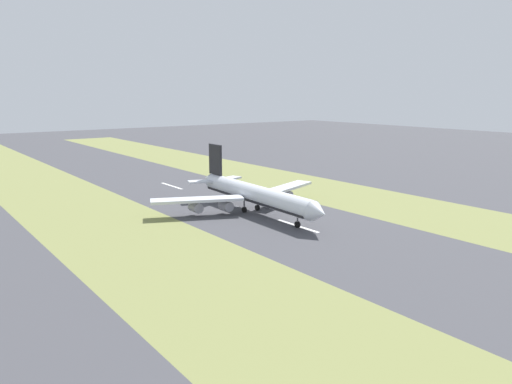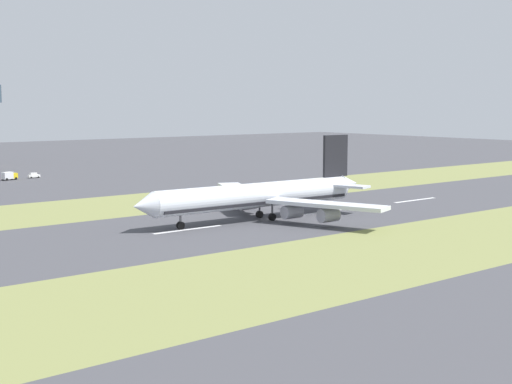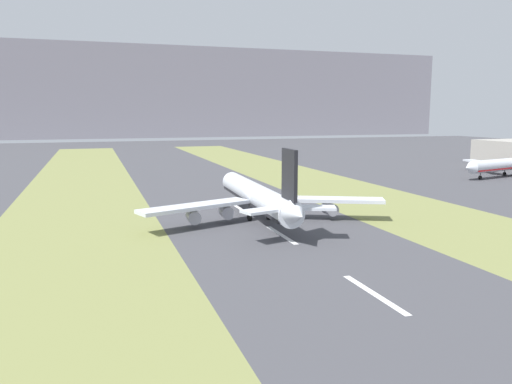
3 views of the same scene
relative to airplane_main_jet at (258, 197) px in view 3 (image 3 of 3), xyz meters
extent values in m
plane|color=#424247|center=(-0.33, -1.76, -6.02)|extent=(800.00, 800.00, 0.00)
cube|color=olive|center=(-45.33, -1.76, -6.02)|extent=(40.00, 600.00, 0.01)
cube|color=olive|center=(44.67, -1.76, -6.02)|extent=(40.00, 600.00, 0.01)
cube|color=silver|center=(-0.33, -58.10, -6.01)|extent=(1.20, 18.00, 0.01)
cube|color=silver|center=(-0.33, -18.10, -6.01)|extent=(1.20, 18.00, 0.01)
cube|color=silver|center=(-0.33, 21.90, -6.01)|extent=(1.20, 18.00, 0.01)
cylinder|color=silver|center=(0.07, 1.90, 0.18)|extent=(8.13, 56.19, 6.00)
cone|color=silver|center=(1.24, 32.38, 0.18)|extent=(6.07, 5.22, 5.88)
cone|color=silver|center=(-1.11, -29.07, 0.98)|extent=(5.33, 6.19, 5.10)
cube|color=black|center=(0.07, 1.90, -1.47)|extent=(7.75, 53.94, 0.70)
cube|color=silver|center=(-17.69, -4.64, -0.72)|extent=(29.32, 15.47, 0.90)
cube|color=silver|center=(17.28, -5.98, -0.72)|extent=(28.91, 17.36, 0.90)
cylinder|color=#93939E|center=(-9.07, -1.75, -3.17)|extent=(3.38, 4.92, 3.20)
cylinder|color=#93939E|center=(-18.20, -4.90, -3.17)|extent=(3.38, 4.92, 3.20)
cylinder|color=#93939E|center=(8.91, -2.44, -3.17)|extent=(3.38, 4.92, 3.20)
cylinder|color=#93939E|center=(17.77, -6.28, -3.17)|extent=(3.38, 4.92, 3.20)
cube|color=black|center=(-0.92, -24.08, 8.68)|extent=(1.10, 8.02, 11.00)
cube|color=silver|center=(-6.42, -23.87, 1.18)|extent=(10.82, 6.96, 0.60)
cube|color=silver|center=(4.58, -24.29, 1.18)|extent=(10.90, 7.58, 0.60)
cylinder|color=#59595E|center=(0.88, 23.17, -3.52)|extent=(0.50, 0.50, 3.20)
cylinder|color=black|center=(0.88, 23.17, -5.12)|extent=(0.97, 1.83, 1.80)
cylinder|color=#59595E|center=(-2.64, -0.99, -3.52)|extent=(0.50, 0.50, 3.20)
cylinder|color=black|center=(-2.64, -0.99, -5.12)|extent=(0.97, 1.83, 1.80)
cylinder|color=#59595E|center=(2.56, -1.19, -3.52)|extent=(0.50, 0.50, 3.20)
cylinder|color=black|center=(2.56, -1.19, -5.12)|extent=(0.97, 1.83, 1.80)
cylinder|color=silver|center=(133.29, 51.63, -0.55)|extent=(49.21, 17.06, 5.29)
cone|color=silver|center=(107.19, 45.13, -0.55)|extent=(5.53, 6.10, 5.19)
cube|color=red|center=(133.29, 51.63, -2.01)|extent=(47.23, 16.33, 0.62)
cube|color=silver|center=(135.75, 68.14, -1.35)|extent=(8.81, 26.07, 0.79)
cylinder|color=#93939E|center=(134.80, 60.18, -3.51)|extent=(4.79, 3.76, 2.82)
cylinder|color=#93939E|center=(135.88, 68.63, -3.51)|extent=(4.79, 3.76, 2.82)
cylinder|color=#59595E|center=(115.08, 47.09, -3.82)|extent=(0.44, 0.44, 2.82)
cylinder|color=black|center=(115.08, 47.09, -5.23)|extent=(1.73, 1.15, 1.59)
cylinder|color=#59595E|center=(135.31, 54.49, -3.82)|extent=(0.44, 0.44, 2.82)
cylinder|color=black|center=(135.31, 54.49, -5.23)|extent=(1.73, 1.15, 1.59)
cube|color=gray|center=(-0.33, 518.24, 46.18)|extent=(800.00, 120.00, 104.40)
camera|label=1|loc=(93.95, 128.28, 32.30)|focal=35.00mm
camera|label=2|loc=(-134.40, 109.00, 22.16)|focal=50.00mm
camera|label=3|loc=(-40.76, -122.53, 21.58)|focal=35.00mm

